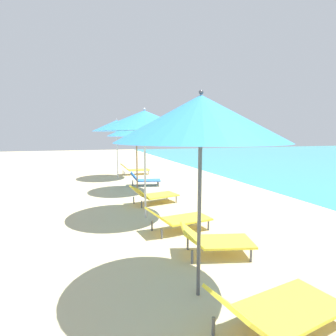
{
  "coord_description": "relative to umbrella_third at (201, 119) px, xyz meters",
  "views": [
    {
      "loc": [
        -2.32,
        3.67,
        2.16
      ],
      "look_at": [
        -0.03,
        10.81,
        1.19
      ],
      "focal_mm": 28.92,
      "sensor_mm": 36.0,
      "label": 1
    }
  ],
  "objects": [
    {
      "name": "umbrella_third",
      "position": [
        0.0,
        0.0,
        0.0
      ],
      "size": [
        2.17,
        2.17,
        2.69
      ],
      "color": "#4C4C51",
      "rests_on": "ground"
    },
    {
      "name": "lounger_third_shoreside",
      "position": [
        0.78,
        0.99,
        -2.05
      ],
      "size": [
        1.37,
        0.93,
        0.53
      ],
      "rotation": [
        0.0,
        0.0,
        -0.24
      ],
      "color": "yellow",
      "rests_on": "ground"
    },
    {
      "name": "lounger_third_inland",
      "position": [
        0.51,
        -0.9,
        -2.06
      ],
      "size": [
        1.67,
        0.95,
        0.6
      ],
      "rotation": [
        0.0,
        0.0,
        0.18
      ],
      "color": "yellow",
      "rests_on": "ground"
    },
    {
      "name": "umbrella_fourth",
      "position": [
        0.09,
        3.51,
        0.14
      ],
      "size": [
        2.41,
        2.41,
        2.78
      ],
      "color": "silver",
      "rests_on": "ground"
    },
    {
      "name": "lounger_fourth_shoreside",
      "position": [
        0.65,
        4.81,
        -2.05
      ],
      "size": [
        1.53,
        0.97,
        0.58
      ],
      "rotation": [
        0.0,
        0.0,
        0.22
      ],
      "color": "yellow",
      "rests_on": "ground"
    },
    {
      "name": "lounger_fourth_inland",
      "position": [
        0.56,
        2.34,
        -2.04
      ],
      "size": [
        1.48,
        0.82,
        0.55
      ],
      "rotation": [
        0.0,
        0.0,
        0.14
      ],
      "color": "yellow",
      "rests_on": "ground"
    },
    {
      "name": "umbrella_fifth",
      "position": [
        0.5,
        6.66,
        -0.03
      ],
      "size": [
        2.15,
        2.15,
        2.61
      ],
      "color": "olive",
      "rests_on": "ground"
    },
    {
      "name": "lounger_fifth_shoreside",
      "position": [
        1.02,
        7.71,
        -2.06
      ],
      "size": [
        1.33,
        0.85,
        0.58
      ],
      "rotation": [
        0.0,
        0.0,
        -0.21
      ],
      "color": "blue",
      "rests_on": "ground"
    },
    {
      "name": "umbrella_farthest",
      "position": [
        0.2,
        9.89,
        0.18
      ],
      "size": [
        2.31,
        2.31,
        2.83
      ],
      "color": "silver",
      "rests_on": "ground"
    },
    {
      "name": "lounger_farthest_shoreside",
      "position": [
        1.21,
        10.87,
        -2.05
      ],
      "size": [
        1.5,
        0.65,
        0.58
      ],
      "rotation": [
        0.0,
        0.0,
        0.02
      ],
      "color": "yellow",
      "rests_on": "ground"
    }
  ]
}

